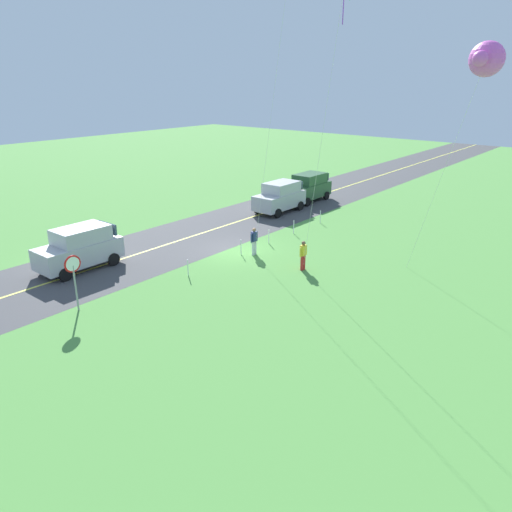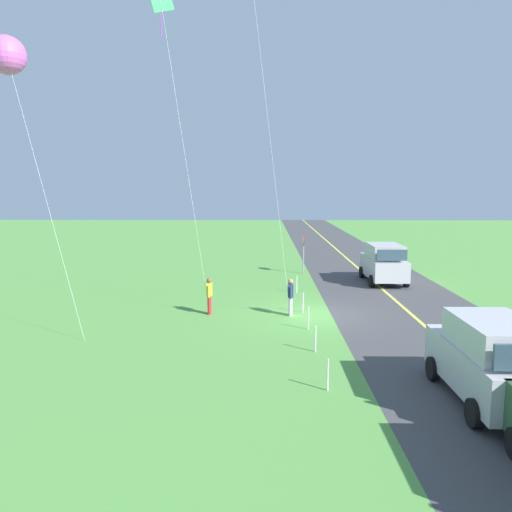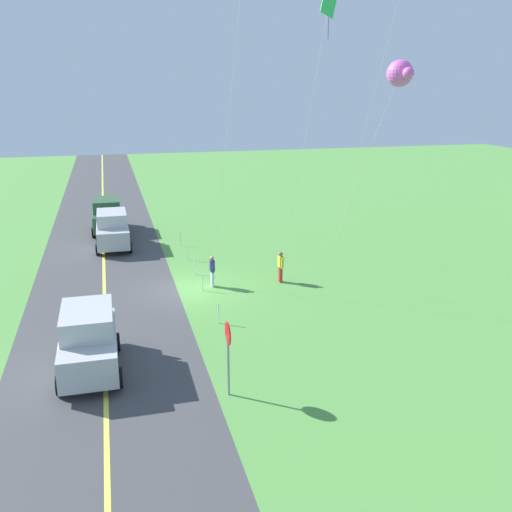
# 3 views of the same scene
# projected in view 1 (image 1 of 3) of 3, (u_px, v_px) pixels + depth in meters

# --- Properties ---
(ground_plane) EXTENTS (120.00, 120.00, 0.10)m
(ground_plane) POSITION_uv_depth(u_px,v_px,m) (236.00, 251.00, 28.89)
(ground_plane) COLOR #549342
(asphalt_road) EXTENTS (120.00, 7.00, 0.00)m
(asphalt_road) POSITION_uv_depth(u_px,v_px,m) (189.00, 237.00, 31.26)
(asphalt_road) COLOR #424244
(asphalt_road) RESTS_ON ground
(road_centre_stripe) EXTENTS (120.00, 0.16, 0.00)m
(road_centre_stripe) POSITION_uv_depth(u_px,v_px,m) (189.00, 237.00, 31.26)
(road_centre_stripe) COLOR #E5E04C
(road_centre_stripe) RESTS_ON asphalt_road
(car_suv_foreground) EXTENTS (4.40, 2.12, 2.24)m
(car_suv_foreground) POSITION_uv_depth(u_px,v_px,m) (80.00, 248.00, 25.80)
(car_suv_foreground) COLOR #B7B7BC
(car_suv_foreground) RESTS_ON ground
(car_parked_west_near) EXTENTS (4.40, 2.12, 2.24)m
(car_parked_west_near) POSITION_uv_depth(u_px,v_px,m) (280.00, 197.00, 36.91)
(car_parked_west_near) COLOR #B7B7BC
(car_parked_west_near) RESTS_ON ground
(car_parked_west_far) EXTENTS (4.40, 2.12, 2.24)m
(car_parked_west_far) POSITION_uv_depth(u_px,v_px,m) (308.00, 187.00, 40.18)
(car_parked_west_far) COLOR #2D5633
(car_parked_west_far) RESTS_ON ground
(stop_sign) EXTENTS (0.76, 0.08, 2.56)m
(stop_sign) POSITION_uv_depth(u_px,v_px,m) (74.00, 272.00, 20.83)
(stop_sign) COLOR gray
(stop_sign) RESTS_ON ground
(person_adult_near) EXTENTS (0.58, 0.22, 1.60)m
(person_adult_near) POSITION_uv_depth(u_px,v_px,m) (303.00, 254.00, 25.68)
(person_adult_near) COLOR red
(person_adult_near) RESTS_ON ground
(person_adult_companion) EXTENTS (0.58, 0.22, 1.60)m
(person_adult_companion) POSITION_uv_depth(u_px,v_px,m) (254.00, 240.00, 27.91)
(person_adult_companion) COLOR silver
(person_adult_companion) RESTS_ON ground
(kite_green_far) EXTENTS (2.90, 3.70, 11.02)m
(kite_green_far) POSITION_uv_depth(u_px,v_px,m) (486.00, 59.00, 19.70)
(kite_green_far) COLOR silver
(kite_green_far) RESTS_ON ground
(fence_post_0) EXTENTS (0.05, 0.05, 0.90)m
(fence_post_0) POSITION_uv_depth(u_px,v_px,m) (320.00, 217.00, 34.20)
(fence_post_0) COLOR silver
(fence_post_0) RESTS_ON ground
(fence_post_1) EXTENTS (0.05, 0.05, 0.90)m
(fence_post_1) POSITION_uv_depth(u_px,v_px,m) (294.00, 227.00, 31.86)
(fence_post_1) COLOR silver
(fence_post_1) RESTS_ON ground
(fence_post_2) EXTENTS (0.05, 0.05, 0.90)m
(fence_post_2) POSITION_uv_depth(u_px,v_px,m) (269.00, 237.00, 29.94)
(fence_post_2) COLOR silver
(fence_post_2) RESTS_ON ground
(fence_post_3) EXTENTS (0.05, 0.05, 0.90)m
(fence_post_3) POSITION_uv_depth(u_px,v_px,m) (241.00, 247.00, 28.05)
(fence_post_3) COLOR silver
(fence_post_3) RESTS_ON ground
(fence_post_4) EXTENTS (0.05, 0.05, 0.90)m
(fence_post_4) POSITION_uv_depth(u_px,v_px,m) (188.00, 268.00, 25.04)
(fence_post_4) COLOR silver
(fence_post_4) RESTS_ON ground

